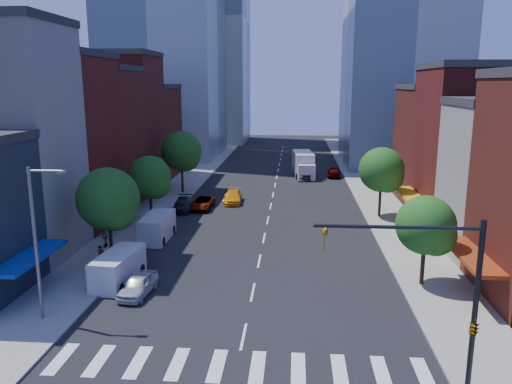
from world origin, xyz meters
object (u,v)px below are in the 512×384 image
Objects in this scene: parked_car_second at (127,263)px; traffic_car_far at (334,172)px; parked_car_third at (202,203)px; taxi at (233,197)px; box_truck at (303,165)px; pedestrian_near at (101,257)px; cargo_van_near at (117,269)px; parked_car_front at (138,285)px; parked_car_rear at (183,204)px; traffic_car_oncoming at (307,175)px; cargo_van_far at (157,228)px; pedestrian_far at (103,236)px.

traffic_car_far is at bearing 60.08° from parked_car_second.
taxi is (2.99, 3.28, 0.06)m from parked_car_third.
parked_car_second is at bearing -114.00° from box_truck.
box_truck is at bearing 61.88° from taxi.
cargo_van_near is at bearing -118.54° from pedestrian_near.
taxi reaches higher than parked_car_front.
parked_car_rear is 23.79m from traffic_car_oncoming.
parked_car_third is 26.24m from traffic_car_far.
traffic_car_far is (18.00, 40.13, 0.00)m from parked_car_second.
box_truck is (-4.54, 0.50, 0.90)m from traffic_car_far.
cargo_van_far reaches higher than pedestrian_far.
parked_car_third is 19.22m from pedestrian_near.
pedestrian_near is 4.90m from pedestrian_far.
traffic_car_oncoming is at bearing 56.61° from taxi.
cargo_van_near is 44.68m from box_truck.
cargo_van_near is at bearing -104.45° from taxi.
box_truck reaches higher than cargo_van_far.
cargo_van_far reaches higher than pedestrian_near.
parked_car_third is at bearing 96.19° from parked_car_front.
parked_car_front is at bearing -88.13° from parked_car_third.
traffic_car_far is (16.00, 20.80, 0.12)m from parked_car_third.
parked_car_rear is at bearing 150.12° from pedestrian_far.
parked_car_second is at bearing -105.38° from taxi.
parked_car_second is 0.88× the size of cargo_van_near.
parked_car_second is 40.33m from traffic_car_oncoming.
taxi is 21.82m from traffic_car_far.
parked_car_rear is 0.53× the size of box_truck.
pedestrian_near reaches higher than parked_car_second.
traffic_car_oncoming is (8.95, 15.23, -0.04)m from taxi.
traffic_car_far is at bearing 72.11° from cargo_van_near.
pedestrian_far is at bearing -143.03° from cargo_van_far.
pedestrian_far reaches higher than traffic_car_far.
box_truck reaches higher than parked_car_rear.
taxi is (2.99, 26.33, 0.03)m from parked_car_front.
parked_car_third is 0.88× the size of cargo_van_far.
traffic_car_oncoming is 0.89× the size of traffic_car_far.
parked_car_third is 1.16× the size of traffic_car_oncoming.
taxi is (4.99, 14.58, -0.41)m from cargo_van_far.
parked_car_front is at bearing -67.48° from parked_car_second.
taxi reaches higher than parked_car_rear.
taxi is (4.99, 22.62, -0.06)m from parked_car_second.
cargo_van_far is 4.74m from pedestrian_far.
parked_car_rear is 0.98× the size of taxi.
parked_car_rear is at bearing -143.85° from taxi.
cargo_van_near is (-0.01, -20.53, 0.39)m from parked_car_rear.
pedestrian_far reaches higher than traffic_car_oncoming.
traffic_car_far is 4.66m from box_truck.
parked_car_third is 2.76× the size of pedestrian_near.
parked_car_front is 4.22m from parked_car_second.
taxi reaches higher than parked_car_third.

